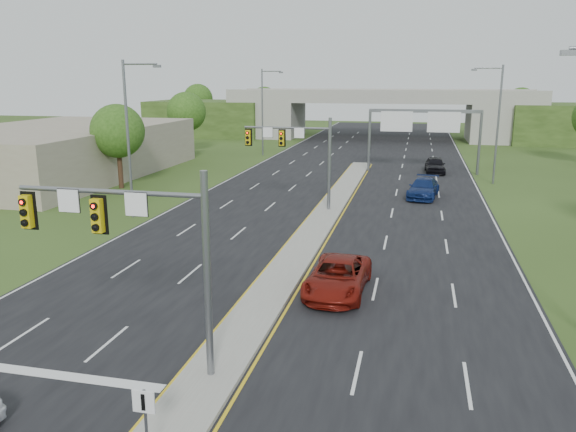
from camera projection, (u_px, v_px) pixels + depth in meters
The scene contains 21 objects.
ground at pixel (211, 378), 18.69m from camera, with size 240.00×240.00×0.00m, color #2B4017.
road at pixel (346, 187), 51.82m from camera, with size 24.00×160.00×0.02m, color black.
median at pixel (324, 216), 40.44m from camera, with size 2.00×54.00×0.16m, color gray.
lane_markings at pixel (329, 200), 46.18m from camera, with size 23.72×160.00×0.01m.
signal_mast_near at pixel (139, 239), 18.00m from camera, with size 6.62×0.60×7.00m.
signal_mast_far at pixel (299, 148), 41.66m from camera, with size 6.62×0.60×7.00m.
keep_right_sign at pixel (145, 415), 14.05m from camera, with size 0.60×0.13×2.20m.
sign_gantry at pixel (423, 123), 58.50m from camera, with size 11.58×0.44×6.67m.
overpass at pixel (381, 117), 93.57m from camera, with size 80.00×14.00×8.10m.
lightpole_l_mid at pixel (130, 132), 39.09m from camera, with size 2.85×0.25×11.00m.
lightpole_l_far at pixel (264, 108), 72.21m from camera, with size 2.85×0.25×11.00m.
lightpole_r_far at pixel (496, 119), 52.19m from camera, with size 2.85×0.25×11.00m.
tree_l_near at pixel (118, 131), 50.24m from camera, with size 4.80×4.80×7.60m.
tree_l_mid at pixel (186, 112), 74.70m from camera, with size 5.20×5.20×8.12m.
tree_back_a at pixel (198, 99), 114.60m from camera, with size 6.00×6.00×8.85m.
tree_back_b at pixel (264, 101), 111.61m from camera, with size 5.60×5.60×8.32m.
tree_back_c at pixel (521, 103), 101.10m from camera, with size 5.60×5.60×8.32m.
commercial_building at pixel (56, 151), 57.80m from camera, with size 18.00×30.00×5.00m, color gray.
car_far_a at pixel (338, 276), 26.01m from camera, with size 2.59×5.62×1.56m, color maroon.
car_far_b at pixel (423, 188), 47.08m from camera, with size 2.24×5.50×1.60m, color #0D1E52.
car_far_c at pixel (435, 165), 59.56m from camera, with size 1.98×4.93×1.68m, color black.
Camera 1 is at (6.31, -15.86, 9.69)m, focal length 35.00 mm.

